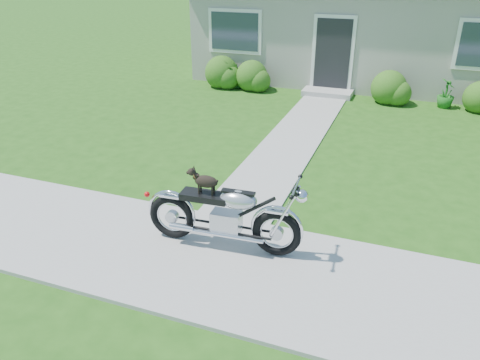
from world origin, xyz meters
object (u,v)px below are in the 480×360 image
potted_plant_left (237,74)px  house (399,8)px  potted_plant_right (446,93)px  motorcycle_with_dog (226,215)px

potted_plant_left → house: bearing=38.8°
potted_plant_right → potted_plant_left: bearing=180.0°
house → potted_plant_right: (1.65, -3.44, -1.77)m
house → potted_plant_right: house is taller
potted_plant_left → potted_plant_right: potted_plant_left is taller
house → motorcycle_with_dog: bearing=-96.3°
potted_plant_left → motorcycle_with_dog: size_ratio=0.38×
house → motorcycle_with_dog: house is taller
house → potted_plant_right: bearing=-64.4°
motorcycle_with_dog → potted_plant_right: bearing=66.4°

